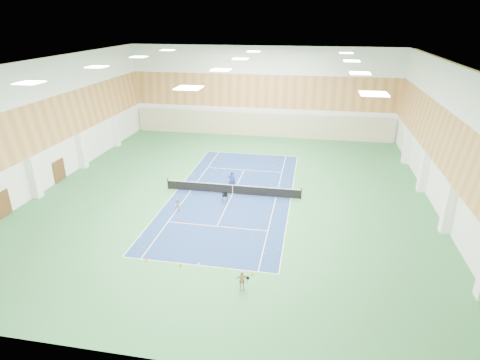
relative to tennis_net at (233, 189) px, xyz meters
name	(u,v)px	position (x,y,z in m)	size (l,w,h in m)	color
ground	(233,194)	(0.00, 0.00, -0.55)	(40.00, 40.00, 0.00)	#2F6F3C
room_shell	(232,133)	(0.00, 0.00, 5.45)	(36.00, 40.00, 12.00)	white
wood_cladding	(232,110)	(0.00, 0.00, 7.45)	(36.00, 40.00, 8.00)	#C78449
ceiling_light_grid	(232,64)	(0.00, 0.00, 11.37)	(21.40, 25.40, 0.06)	white
court_surface	(233,194)	(0.00, 0.00, -0.55)	(10.97, 23.77, 0.01)	navy
tennis_balls_scatter	(233,193)	(0.00, 0.00, -0.50)	(10.57, 22.77, 0.07)	#CEE126
tennis_net	(233,189)	(0.00, 0.00, 0.00)	(12.80, 0.10, 1.10)	black
back_curtain	(261,125)	(0.00, 19.75, 1.05)	(35.40, 0.16, 3.20)	#C6B793
door_left_a	(2,205)	(-17.92, -8.00, 0.55)	(0.08, 1.80, 2.20)	#593319
door_left_b	(59,171)	(-17.92, 0.00, 0.55)	(0.08, 1.80, 2.20)	#593319
coach	(232,180)	(-0.29, 1.07, 0.40)	(0.69, 0.45, 1.89)	navy
child_court	(178,205)	(-3.98, -4.20, 0.00)	(0.53, 0.41, 1.09)	#97979F
child_apron	(242,280)	(3.37, -13.82, 0.11)	(0.77, 0.32, 1.32)	tan
ball_cart	(225,197)	(-0.35, -1.80, -0.13)	(0.49, 0.49, 0.85)	black
cone_svc_a	(180,221)	(-3.19, -6.20, -0.44)	(0.20, 0.20, 0.22)	red
cone_svc_b	(197,225)	(-1.57, -6.67, -0.45)	(0.18, 0.18, 0.20)	#D9500B
cone_svc_c	(234,226)	(1.35, -6.22, -0.44)	(0.21, 0.21, 0.23)	#E4440C
cone_svc_d	(260,228)	(3.43, -6.20, -0.45)	(0.17, 0.17, 0.19)	#E75A0C
cone_base_a	(146,260)	(-3.66, -12.04, -0.43)	(0.21, 0.21, 0.23)	#F84F0D
cone_base_b	(181,265)	(-1.12, -12.19, -0.44)	(0.20, 0.20, 0.22)	#EE4E0C
cone_base_c	(225,267)	(1.86, -11.82, -0.45)	(0.18, 0.18, 0.20)	orange
cone_base_d	(252,274)	(3.81, -12.30, -0.44)	(0.20, 0.20, 0.22)	#EE5D0C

